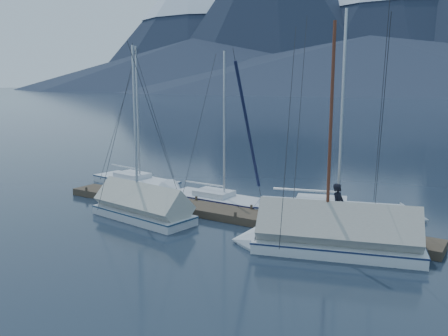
{
  "coord_description": "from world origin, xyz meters",
  "views": [
    {
      "loc": [
        10.8,
        -15.2,
        5.87
      ],
      "look_at": [
        0.0,
        2.0,
        2.2
      ],
      "focal_mm": 38.0,
      "sensor_mm": 36.0,
      "label": 1
    }
  ],
  "objects": [
    {
      "name": "person",
      "position": [
        5.14,
        2.02,
        1.21
      ],
      "size": [
        0.48,
        0.67,
        1.74
      ],
      "primitive_type": "imported",
      "rotation": [
        0.0,
        0.0,
        1.47
      ],
      "color": "black",
      "rests_on": "dock"
    },
    {
      "name": "sailboat_open_right",
      "position": [
        4.75,
        4.88,
        0.17
      ],
      "size": [
        7.68,
        4.13,
        9.78
      ],
      "color": "silver",
      "rests_on": "ground"
    },
    {
      "name": "sailboat_covered_near",
      "position": [
        5.22,
        0.2,
        0.44
      ],
      "size": [
        7.02,
        3.86,
        8.74
      ],
      "color": "silver",
      "rests_on": "ground"
    },
    {
      "name": "dock",
      "position": [
        0.0,
        2.0,
        0.11
      ],
      "size": [
        18.0,
        1.5,
        0.54
      ],
      "color": "#382D23",
      "rests_on": "ground"
    },
    {
      "name": "sailboat_open_left",
      "position": [
        -7.04,
        4.76,
        0.15
      ],
      "size": [
        6.71,
        2.9,
        8.63
      ],
      "color": "silver",
      "rests_on": "ground"
    },
    {
      "name": "sailboat_covered_far",
      "position": [
        -3.24,
        -0.13,
        0.4
      ],
      "size": [
        5.98,
        2.64,
        8.14
      ],
      "color": "silver",
      "rests_on": "ground"
    },
    {
      "name": "ground",
      "position": [
        0.0,
        0.0,
        0.0
      ],
      "size": [
        1000.0,
        1000.0,
        0.0
      ],
      "primitive_type": "plane",
      "color": "black",
      "rests_on": "ground"
    },
    {
      "name": "mooring_posts",
      "position": [
        -0.5,
        2.0,
        0.35
      ],
      "size": [
        15.12,
        1.52,
        0.35
      ],
      "color": "#382D23",
      "rests_on": "ground"
    },
    {
      "name": "sailboat_open_mid",
      "position": [
        -0.66,
        3.73,
        0.14
      ],
      "size": [
        6.12,
        2.61,
        8.04
      ],
      "color": "silver",
      "rests_on": "ground"
    }
  ]
}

